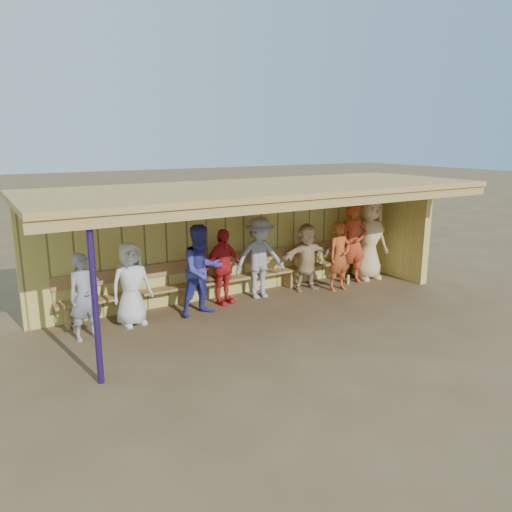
# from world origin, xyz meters

# --- Properties ---
(ground) EXTENTS (90.00, 90.00, 0.00)m
(ground) POSITION_xyz_m (0.00, 0.00, 0.00)
(ground) COLOR brown
(ground) RESTS_ON ground
(player_a) EXTENTS (0.62, 0.47, 1.51)m
(player_a) POSITION_xyz_m (-3.39, 0.34, 0.76)
(player_a) COLOR gray
(player_a) RESTS_ON ground
(player_b) EXTENTS (0.83, 0.61, 1.56)m
(player_b) POSITION_xyz_m (-2.51, 0.59, 0.78)
(player_b) COLOR silver
(player_b) RESTS_ON ground
(player_c) EXTENTS (0.93, 0.75, 1.78)m
(player_c) POSITION_xyz_m (-1.17, 0.44, 0.89)
(player_c) COLOR #343691
(player_c) RESTS_ON ground
(player_d) EXTENTS (1.00, 0.62, 1.58)m
(player_d) POSITION_xyz_m (-0.52, 0.81, 0.79)
(player_d) COLOR red
(player_d) RESTS_ON ground
(player_e) EXTENTS (1.20, 0.78, 1.76)m
(player_e) POSITION_xyz_m (0.35, 0.78, 0.88)
(player_e) COLOR gray
(player_e) RESTS_ON ground
(player_f) EXTENTS (1.45, 0.57, 1.53)m
(player_f) POSITION_xyz_m (1.54, 0.70, 0.77)
(player_f) COLOR tan
(player_f) RESTS_ON ground
(player_g) EXTENTS (0.57, 0.38, 1.56)m
(player_g) POSITION_xyz_m (2.17, 0.33, 0.78)
(player_g) COLOR #B24A1C
(player_g) RESTS_ON ground
(player_h) EXTENTS (1.01, 0.69, 1.97)m
(player_h) POSITION_xyz_m (3.39, 0.67, 0.99)
(player_h) COLOR #E0B67E
(player_h) RESTS_ON ground
(player_extra) EXTENTS (0.78, 0.61, 1.89)m
(player_extra) POSITION_xyz_m (2.84, 0.65, 0.94)
(player_extra) COLOR #BF3F1E
(player_extra) RESTS_ON ground
(dugout_structure) EXTENTS (8.80, 3.20, 2.50)m
(dugout_structure) POSITION_xyz_m (0.39, 0.69, 1.69)
(dugout_structure) COLOR #C8B655
(dugout_structure) RESTS_ON ground
(bench) EXTENTS (7.60, 0.34, 0.93)m
(bench) POSITION_xyz_m (0.00, 1.12, 0.53)
(bench) COLOR #A67B47
(bench) RESTS_ON ground
(dugout_equipment) EXTENTS (6.75, 0.62, 0.80)m
(dugout_equipment) POSITION_xyz_m (-0.57, 0.99, 0.49)
(dugout_equipment) COLOR gold
(dugout_equipment) RESTS_ON ground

